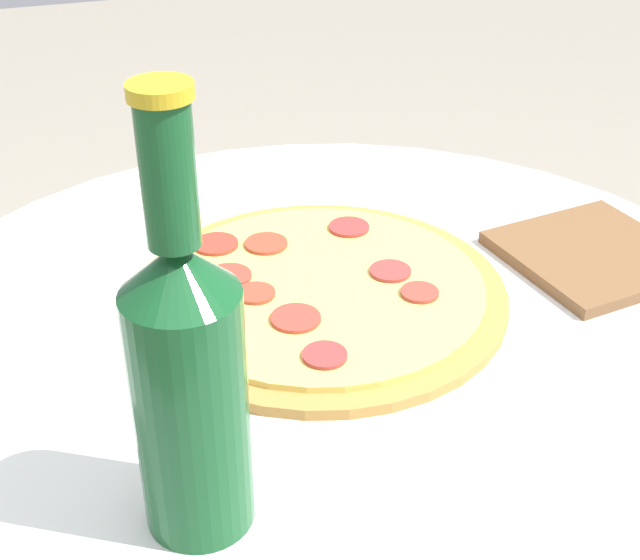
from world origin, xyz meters
name	(u,v)px	position (x,y,z in m)	size (l,w,h in m)	color
table	(334,478)	(0.00, 0.00, 0.53)	(0.82, 0.82, 0.70)	silver
pizza	(319,291)	(0.00, 0.06, 0.71)	(0.34, 0.34, 0.02)	#B77F3D
beer_bottle	(188,378)	(-0.15, -0.16, 0.81)	(0.07, 0.07, 0.29)	#144C23
pizza_paddle	(618,248)	(0.31, 0.04, 0.71)	(0.32, 0.18, 0.02)	brown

